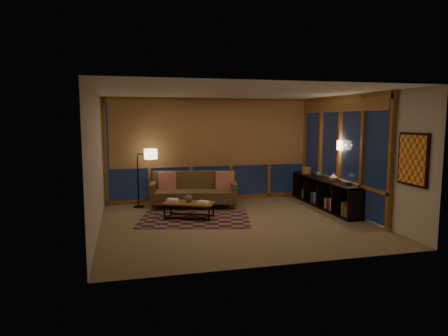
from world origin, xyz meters
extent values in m
cube|color=tan|center=(0.00, 0.00, 0.00)|extent=(5.50, 5.00, 0.01)
cube|color=silver|center=(0.00, 0.00, 2.70)|extent=(5.50, 5.00, 0.01)
cube|color=beige|center=(0.00, 2.50, 1.35)|extent=(5.50, 0.01, 2.70)
cube|color=beige|center=(0.00, -2.50, 1.35)|extent=(5.50, 0.01, 2.70)
cube|color=beige|center=(-2.75, 0.00, 1.35)|extent=(0.01, 5.00, 2.70)
cube|color=beige|center=(2.75, 0.00, 1.35)|extent=(0.01, 5.00, 2.70)
cube|color=#995524|center=(-0.79, 0.50, 0.01)|extent=(2.64, 2.07, 0.01)
sphere|color=black|center=(-0.90, 0.64, 0.44)|extent=(0.21, 0.21, 0.16)
cylinder|color=brown|center=(2.47, 1.85, 0.80)|extent=(0.30, 0.30, 0.18)
sphere|color=#206465|center=(2.49, 1.20, 0.78)|extent=(0.18, 0.18, 0.14)
imported|color=tan|center=(2.49, 0.47, 0.81)|extent=(0.23, 0.23, 0.21)
camera|label=1|loc=(-2.23, -7.83, 2.17)|focal=32.00mm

